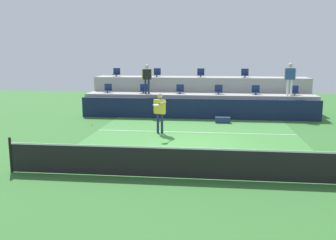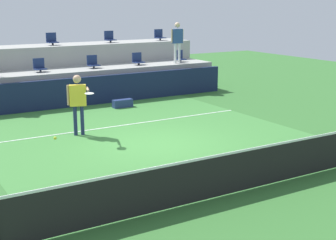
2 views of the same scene
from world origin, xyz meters
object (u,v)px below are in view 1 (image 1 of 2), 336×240
object	(u,v)px
stadium_chair_lower_far_right	(295,91)
stadium_chair_upper_far_left	(116,73)
stadium_chair_lower_mid_right	(219,90)
stadium_chair_upper_right	(245,74)
stadium_chair_lower_far_left	(108,89)
stadium_chair_upper_far_right	(289,74)
stadium_chair_lower_left	(144,89)
spectator_in_white	(147,76)
stadium_chair_lower_right	(256,91)
tennis_player	(160,109)
stadium_chair_upper_center	(201,73)
equipment_bag	(223,120)
stadium_chair_lower_mid_left	(180,90)
stadium_chair_upper_left	(157,73)
spectator_leaning_on_rail	(290,76)
tennis_ball	(92,124)

from	to	relation	value
stadium_chair_lower_far_right	stadium_chair_upper_far_left	world-z (taller)	stadium_chair_upper_far_left
stadium_chair_lower_mid_right	stadium_chair_upper_right	size ratio (longest dim) A/B	1.00
stadium_chair_lower_far_left	stadium_chair_upper_far_right	distance (m)	10.84
stadium_chair_lower_left	spectator_in_white	size ratio (longest dim) A/B	0.31
stadium_chair_lower_far_left	stadium_chair_lower_mid_right	size ratio (longest dim) A/B	1.00
stadium_chair_lower_mid_right	stadium_chair_lower_left	bearing A→B (deg)	180.00
stadium_chair_lower_mid_right	stadium_chair_upper_far_right	bearing A→B (deg)	23.28
stadium_chair_lower_right	stadium_chair_upper_far_right	distance (m)	2.90
stadium_chair_lower_mid_right	tennis_player	world-z (taller)	tennis_player
stadium_chair_upper_center	stadium_chair_upper_far_right	world-z (taller)	same
equipment_bag	stadium_chair_lower_mid_left	bearing A→B (deg)	136.51
stadium_chair_lower_mid_right	stadium_chair_lower_far_right	bearing A→B (deg)	0.00
stadium_chair_upper_left	stadium_chair_lower_mid_right	bearing A→B (deg)	-25.30
stadium_chair_lower_far_left	equipment_bag	distance (m)	7.18
stadium_chair_lower_mid_left	stadium_chair_upper_left	distance (m)	2.55
stadium_chair_lower_far_left	tennis_player	bearing A→B (deg)	-53.93
stadium_chair_upper_left	stadium_chair_upper_far_right	world-z (taller)	same
stadium_chair_lower_far_right	stadium_chair_upper_center	size ratio (longest dim) A/B	1.00
stadium_chair_lower_far_left	spectator_leaning_on_rail	distance (m)	10.35
stadium_chair_upper_center	stadium_chair_upper_far_right	distance (m)	5.27
stadium_chair_upper_far_left	stadium_chair_upper_right	bearing A→B (deg)	0.00
stadium_chair_upper_right	stadium_chair_lower_left	bearing A→B (deg)	-163.12
equipment_bag	stadium_chair_lower_right	bearing A→B (deg)	50.81
spectator_in_white	stadium_chair_lower_far_right	bearing A→B (deg)	2.66
stadium_chair_lower_mid_left	stadium_chair_lower_far_left	bearing A→B (deg)	180.00
stadium_chair_upper_right	stadium_chair_upper_far_right	distance (m)	2.59
stadium_chair_lower_far_right	stadium_chair_lower_right	bearing A→B (deg)	180.00
tennis_player	stadium_chair_lower_far_right	bearing A→B (deg)	37.52
stadium_chair_lower_left	stadium_chair_upper_far_left	bearing A→B (deg)	138.89
tennis_player	spectator_leaning_on_rail	world-z (taller)	spectator_leaning_on_rail
stadium_chair_lower_right	spectator_leaning_on_rail	distance (m)	1.99
stadium_chair_upper_center	tennis_ball	distance (m)	11.28
spectator_leaning_on_rail	tennis_ball	size ratio (longest dim) A/B	26.15
stadium_chair_upper_right	stadium_chair_lower_far_right	bearing A→B (deg)	-34.71
stadium_chair_lower_right	stadium_chair_lower_far_right	bearing A→B (deg)	0.00
stadium_chair_lower_left	tennis_player	size ratio (longest dim) A/B	0.29
stadium_chair_upper_far_left	tennis_ball	xyz separation A→B (m)	(1.86, -10.67, -1.26)
stadium_chair_lower_mid_right	stadium_chair_lower_far_left	bearing A→B (deg)	180.00
stadium_chair_lower_mid_right	equipment_bag	world-z (taller)	stadium_chair_lower_mid_right
spectator_in_white	spectator_leaning_on_rail	distance (m)	7.89
stadium_chair_lower_mid_right	stadium_chair_upper_far_left	world-z (taller)	stadium_chair_upper_far_left
stadium_chair_lower_right	stadium_chair_upper_right	world-z (taller)	stadium_chair_upper_right
stadium_chair_lower_left	equipment_bag	distance (m)	5.25
stadium_chair_lower_far_right	spectator_leaning_on_rail	bearing A→B (deg)	-133.67
spectator_leaning_on_rail	tennis_ball	distance (m)	11.98
stadium_chair_upper_left	stadium_chair_upper_center	world-z (taller)	same
spectator_leaning_on_rail	equipment_bag	world-z (taller)	spectator_leaning_on_rail
stadium_chair_lower_right	stadium_chair_upper_far_left	bearing A→B (deg)	168.00
spectator_leaning_on_rail	equipment_bag	bearing A→B (deg)	-152.25
stadium_chair_lower_right	stadium_chair_upper_center	world-z (taller)	stadium_chair_upper_center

